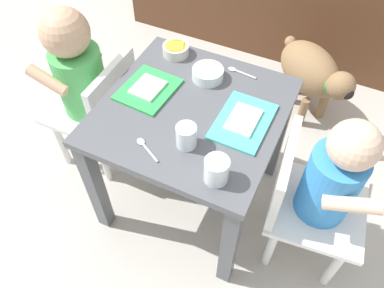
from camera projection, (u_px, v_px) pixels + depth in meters
name	position (u px, v px, depth m)	size (l,w,h in m)	color
ground_plane	(192.00, 194.00, 1.49)	(7.00, 7.00, 0.00)	#B2ADA3
dining_table	(192.00, 129.00, 1.20)	(0.53, 0.54, 0.47)	#515459
seated_child_left	(82.00, 76.00, 1.30)	(0.28, 0.28, 0.67)	white
seated_child_right	(325.00, 183.00, 1.06)	(0.31, 0.31, 0.63)	white
dog	(312.00, 72.00, 1.61)	(0.38, 0.34, 0.34)	olive
food_tray_left	(148.00, 89.00, 1.17)	(0.16, 0.19, 0.02)	green
food_tray_right	(243.00, 121.00, 1.09)	(0.15, 0.21, 0.02)	#4CC6BC
water_cup_left	(186.00, 137.00, 1.02)	(0.06, 0.06, 0.07)	white
water_cup_right	(216.00, 171.00, 0.94)	(0.06, 0.06, 0.07)	white
cereal_bowl_right_side	(208.00, 73.00, 1.20)	(0.10, 0.10, 0.04)	white
cereal_bowl_left_side	(176.00, 49.00, 1.27)	(0.09, 0.09, 0.04)	silver
spoon_by_left_tray	(146.00, 147.00, 1.03)	(0.09, 0.06, 0.01)	silver
spoon_by_right_tray	(239.00, 72.00, 1.23)	(0.10, 0.03, 0.01)	silver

